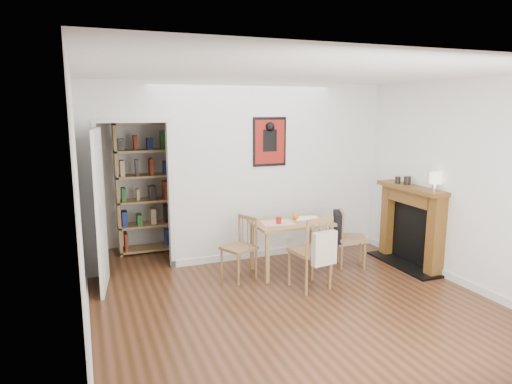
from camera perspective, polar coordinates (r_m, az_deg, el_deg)
name	(u,v)px	position (r m, az deg, el deg)	size (l,w,h in m)	color
ground	(281,292)	(5.79, 3.13, -12.34)	(5.20, 5.20, 0.00)	#5A311D
room_shell	(250,173)	(6.68, -0.72, 2.36)	(5.20, 5.20, 5.20)	silver
dining_table	(291,228)	(6.27, 4.41, -4.46)	(1.05, 0.67, 0.71)	olive
chair_left	(239,249)	(6.05, -2.16, -7.09)	(0.55, 0.55, 0.84)	olive
chair_right	(350,237)	(6.65, 11.73, -5.57)	(0.58, 0.54, 0.83)	olive
chair_front	(311,251)	(5.77, 6.85, -7.38)	(0.54, 0.60, 0.95)	olive
bookshelf	(145,188)	(7.28, -13.75, 0.46)	(0.86, 0.35, 2.05)	olive
fireplace	(412,223)	(6.91, 18.87, -3.70)	(0.45, 1.25, 1.16)	brown
red_glass	(279,220)	(6.11, 2.86, -3.56)	(0.07, 0.07, 0.09)	maroon
orange_fruit	(296,216)	(6.36, 4.99, -3.05)	(0.08, 0.08, 0.08)	orange
placemat	(278,223)	(6.16, 2.72, -3.86)	(0.42, 0.32, 0.00)	#F0E0C5
notebook	(307,218)	(6.42, 6.35, -3.28)	(0.32, 0.24, 0.02)	white
mantel_lamp	(435,179)	(6.51, 21.50, 1.51)	(0.15, 0.15, 0.24)	silver
ceramic_jar_a	(407,180)	(6.87, 18.39, 1.38)	(0.10, 0.10, 0.12)	black
ceramic_jar_b	(398,180)	(6.93, 17.30, 1.45)	(0.08, 0.08, 0.10)	black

